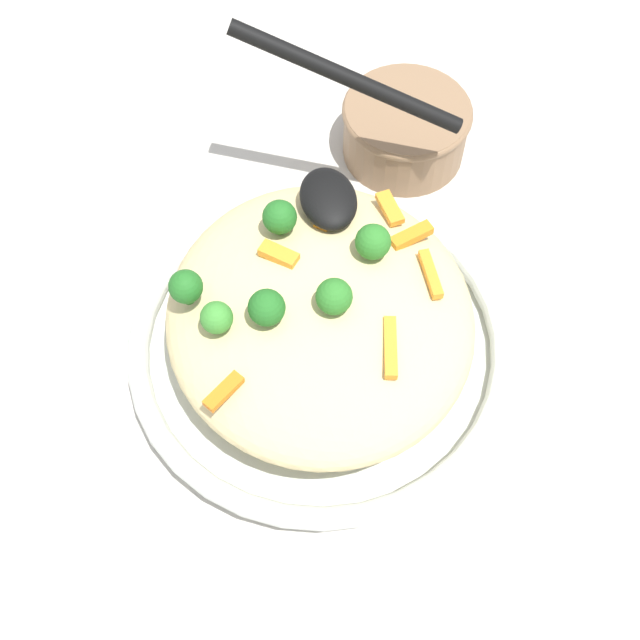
% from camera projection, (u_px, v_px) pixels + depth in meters
% --- Properties ---
extents(ground_plane, '(2.40, 2.40, 0.00)m').
position_uv_depth(ground_plane, '(320.00, 359.00, 0.62)').
color(ground_plane, beige).
extents(serving_bowl, '(0.28, 0.28, 0.04)m').
position_uv_depth(serving_bowl, '(320.00, 346.00, 0.60)').
color(serving_bowl, silver).
rests_on(serving_bowl, ground_plane).
extents(pasta_mound, '(0.23, 0.21, 0.07)m').
position_uv_depth(pasta_mound, '(320.00, 316.00, 0.57)').
color(pasta_mound, '#DBC689').
rests_on(pasta_mound, serving_bowl).
extents(carrot_piece_0, '(0.02, 0.03, 0.01)m').
position_uv_depth(carrot_piece_0, '(224.00, 391.00, 0.51)').
color(carrot_piece_0, orange).
rests_on(carrot_piece_0, pasta_mound).
extents(carrot_piece_1, '(0.02, 0.03, 0.01)m').
position_uv_depth(carrot_piece_1, '(330.00, 189.00, 0.59)').
color(carrot_piece_1, orange).
rests_on(carrot_piece_1, pasta_mound).
extents(carrot_piece_2, '(0.03, 0.01, 0.01)m').
position_uv_depth(carrot_piece_2, '(390.00, 208.00, 0.58)').
color(carrot_piece_2, orange).
rests_on(carrot_piece_2, pasta_mound).
extents(carrot_piece_3, '(0.03, 0.03, 0.01)m').
position_uv_depth(carrot_piece_3, '(279.00, 254.00, 0.55)').
color(carrot_piece_3, orange).
rests_on(carrot_piece_3, pasta_mound).
extents(carrot_piece_4, '(0.04, 0.02, 0.01)m').
position_uv_depth(carrot_piece_4, '(390.00, 347.00, 0.52)').
color(carrot_piece_4, orange).
rests_on(carrot_piece_4, pasta_mound).
extents(carrot_piece_5, '(0.04, 0.01, 0.01)m').
position_uv_depth(carrot_piece_5, '(429.00, 269.00, 0.55)').
color(carrot_piece_5, orange).
rests_on(carrot_piece_5, pasta_mound).
extents(carrot_piece_6, '(0.02, 0.03, 0.01)m').
position_uv_depth(carrot_piece_6, '(411.00, 236.00, 0.57)').
color(carrot_piece_6, orange).
rests_on(carrot_piece_6, pasta_mound).
extents(carrot_piece_7, '(0.03, 0.03, 0.01)m').
position_uv_depth(carrot_piece_7, '(329.00, 217.00, 0.58)').
color(carrot_piece_7, orange).
rests_on(carrot_piece_7, pasta_mound).
extents(broccoli_floret_0, '(0.02, 0.02, 0.03)m').
position_uv_depth(broccoli_floret_0, '(334.00, 297.00, 0.52)').
color(broccoli_floret_0, '#296820').
rests_on(broccoli_floret_0, pasta_mound).
extents(broccoli_floret_1, '(0.02, 0.02, 0.03)m').
position_uv_depth(broccoli_floret_1, '(186.00, 287.00, 0.53)').
color(broccoli_floret_1, '#205B1C').
rests_on(broccoli_floret_1, pasta_mound).
extents(broccoli_floret_2, '(0.02, 0.02, 0.03)m').
position_uv_depth(broccoli_floret_2, '(373.00, 242.00, 0.55)').
color(broccoli_floret_2, '#296820').
rests_on(broccoli_floret_2, pasta_mound).
extents(broccoli_floret_3, '(0.02, 0.02, 0.02)m').
position_uv_depth(broccoli_floret_3, '(217.00, 318.00, 0.52)').
color(broccoli_floret_3, '#377928').
rests_on(broccoli_floret_3, pasta_mound).
extents(broccoli_floret_4, '(0.02, 0.02, 0.03)m').
position_uv_depth(broccoli_floret_4, '(280.00, 218.00, 0.56)').
color(broccoli_floret_4, '#205B1C').
rests_on(broccoli_floret_4, pasta_mound).
extents(broccoli_floret_5, '(0.02, 0.02, 0.03)m').
position_uv_depth(broccoli_floret_5, '(267.00, 308.00, 0.52)').
color(broccoli_floret_5, '#205B1C').
rests_on(broccoli_floret_5, pasta_mound).
extents(serving_spoon, '(0.15, 0.17, 0.08)m').
position_uv_depth(serving_spoon, '(336.00, 150.00, 0.58)').
color(serving_spoon, black).
rests_on(serving_spoon, pasta_mound).
extents(companion_bowl, '(0.11, 0.11, 0.05)m').
position_uv_depth(companion_bowl, '(405.00, 127.00, 0.70)').
color(companion_bowl, '#8C6B4C').
rests_on(companion_bowl, ground_plane).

